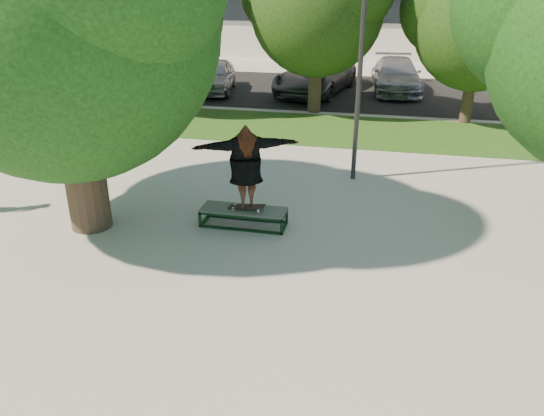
% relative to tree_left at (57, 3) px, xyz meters
% --- Properties ---
extents(ground, '(120.00, 120.00, 0.00)m').
position_rel_tree_left_xyz_m(ground, '(4.29, -1.09, -4.42)').
color(ground, '#ADA79F').
rests_on(ground, ground).
extents(grass_strip, '(30.00, 4.00, 0.02)m').
position_rel_tree_left_xyz_m(grass_strip, '(5.29, 8.41, -4.41)').
color(grass_strip, '#214A15').
rests_on(grass_strip, ground).
extents(asphalt_strip, '(40.00, 8.00, 0.01)m').
position_rel_tree_left_xyz_m(asphalt_strip, '(4.29, 14.91, -4.42)').
color(asphalt_strip, black).
rests_on(asphalt_strip, ground).
extents(tree_left, '(6.96, 5.95, 7.12)m').
position_rel_tree_left_xyz_m(tree_left, '(0.00, 0.00, 0.00)').
color(tree_left, '#38281E').
rests_on(tree_left, ground).
extents(bg_tree_left, '(5.28, 4.51, 5.77)m').
position_rel_tree_left_xyz_m(bg_tree_left, '(-2.28, 9.98, -0.69)').
color(bg_tree_left, '#38281E').
rests_on(bg_tree_left, ground).
extents(bg_tree_mid, '(5.76, 4.92, 6.24)m').
position_rel_tree_left_xyz_m(bg_tree_mid, '(3.22, 10.98, -0.41)').
color(bg_tree_mid, '#38281E').
rests_on(bg_tree_mid, ground).
extents(bg_tree_right, '(5.04, 4.31, 5.43)m').
position_rel_tree_left_xyz_m(bg_tree_right, '(8.73, 10.47, -0.93)').
color(bg_tree_right, '#38281E').
rests_on(bg_tree_right, ground).
extents(lamppost, '(0.25, 0.15, 6.11)m').
position_rel_tree_left_xyz_m(lamppost, '(5.29, 3.91, -1.27)').
color(lamppost, '#2D2D30').
rests_on(lamppost, ground).
extents(grind_box, '(1.80, 0.60, 0.38)m').
position_rel_tree_left_xyz_m(grind_box, '(3.22, 0.61, -4.23)').
color(grind_box, '#103217').
rests_on(grind_box, ground).
extents(skater_rig, '(2.20, 1.37, 1.82)m').
position_rel_tree_left_xyz_m(skater_rig, '(3.30, 0.61, -3.10)').
color(skater_rig, white).
rests_on(skater_rig, grind_box).
extents(car_silver_a, '(2.38, 4.40, 1.42)m').
position_rel_tree_left_xyz_m(car_silver_a, '(-1.61, 13.65, -3.71)').
color(car_silver_a, '#A2A2A6').
rests_on(car_silver_a, asphalt_strip).
extents(car_dark, '(2.07, 4.83, 1.55)m').
position_rel_tree_left_xyz_m(car_dark, '(3.16, 15.41, -3.65)').
color(car_dark, black).
rests_on(car_dark, asphalt_strip).
extents(car_grey, '(3.49, 5.79, 1.51)m').
position_rel_tree_left_xyz_m(car_grey, '(2.86, 14.31, -3.67)').
color(car_grey, '#545458').
rests_on(car_grey, asphalt_strip).
extents(car_silver_b, '(2.43, 5.09, 1.43)m').
position_rel_tree_left_xyz_m(car_silver_b, '(6.34, 15.38, -3.71)').
color(car_silver_b, '#9E9EA3').
rests_on(car_silver_b, asphalt_strip).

